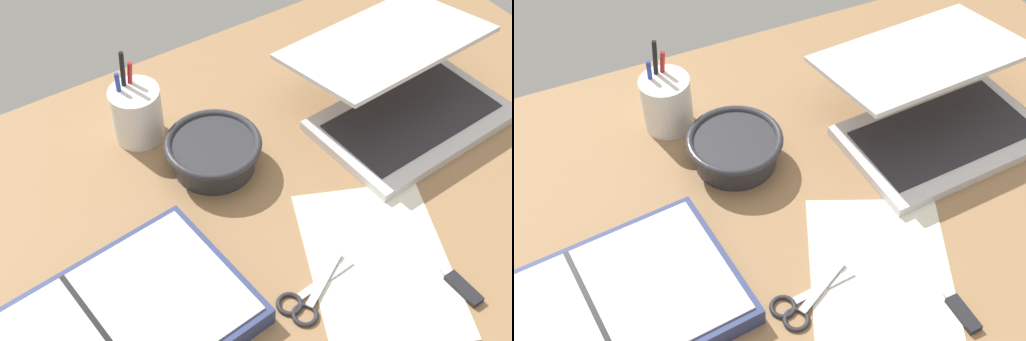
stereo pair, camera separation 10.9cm
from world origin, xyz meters
The scene contains 8 objects.
desk_top centered at (0.00, 0.00, 1.00)cm, with size 140.00×100.00×2.00cm, color #936D47.
laptop centered at (30.09, 11.41, 6.98)cm, with size 35.30×32.41×14.52cm.
bowl centered at (-4.13, 18.42, 5.24)cm, with size 16.05×16.05×5.79cm.
pen_cup centered at (-11.23, 31.90, 7.03)cm, with size 8.66×8.66×16.30cm.
planner centered at (-33.47, -2.20, 3.73)cm, with size 42.40×27.87×3.64cm.
scissors centered at (-7.01, -11.58, 2.34)cm, with size 13.83×8.29×0.80cm.
paper_sheet_front centered at (6.24, -11.93, 2.08)cm, with size 20.58×29.36×0.16cm, color silver.
usb_drive centered at (13.26, -22.08, 2.50)cm, with size 2.19×7.25×1.00cm.
Camera 1 is at (-42.65, -54.11, 88.57)cm, focal length 50.00 mm.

